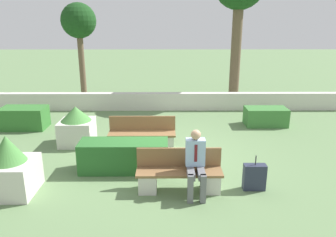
% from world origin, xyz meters
% --- Properties ---
extents(ground_plane, '(60.00, 60.00, 0.00)m').
position_xyz_m(ground_plane, '(0.00, 0.00, 0.00)').
color(ground_plane, '#607F51').
extents(perimeter_wall, '(13.83, 0.30, 0.66)m').
position_xyz_m(perimeter_wall, '(0.00, 4.59, 0.33)').
color(perimeter_wall, beige).
rests_on(perimeter_wall, ground_plane).
extents(bench_front, '(1.73, 0.48, 0.84)m').
position_xyz_m(bench_front, '(0.31, -1.54, 0.32)').
color(bench_front, brown).
rests_on(bench_front, ground_plane).
extents(bench_left_side, '(1.79, 0.48, 0.84)m').
position_xyz_m(bench_left_side, '(-0.60, 0.73, 0.32)').
color(bench_left_side, brown).
rests_on(bench_left_side, ground_plane).
extents(person_seated_man, '(0.38, 0.64, 1.31)m').
position_xyz_m(person_seated_man, '(0.62, -1.68, 0.71)').
color(person_seated_man, slate).
rests_on(person_seated_man, ground_plane).
extents(hedge_block_near_left, '(1.33, 0.72, 0.58)m').
position_xyz_m(hedge_block_near_left, '(3.30, 2.68, 0.29)').
color(hedge_block_near_left, '#3D7A38').
rests_on(hedge_block_near_left, ground_plane).
extents(hedge_block_near_right, '(2.01, 0.67, 0.70)m').
position_xyz_m(hedge_block_near_right, '(-0.92, -0.62, 0.35)').
color(hedge_block_near_right, '#286028').
rests_on(hedge_block_near_right, ground_plane).
extents(hedge_block_mid_left, '(1.39, 0.80, 0.68)m').
position_xyz_m(hedge_block_mid_left, '(-4.47, 2.42, 0.34)').
color(hedge_block_mid_left, '#33702D').
rests_on(hedge_block_mid_left, ground_plane).
extents(planter_corner_left, '(0.90, 0.90, 1.08)m').
position_xyz_m(planter_corner_left, '(-2.42, 1.04, 0.52)').
color(planter_corner_left, beige).
rests_on(planter_corner_left, ground_plane).
extents(planter_corner_right, '(0.94, 0.94, 1.21)m').
position_xyz_m(planter_corner_right, '(-3.05, -1.63, 0.52)').
color(planter_corner_right, beige).
rests_on(planter_corner_right, ground_plane).
extents(suitcase, '(0.45, 0.19, 0.75)m').
position_xyz_m(suitcase, '(1.84, -1.53, 0.27)').
color(suitcase, '#282D42').
rests_on(suitcase, ground_plane).
extents(tree_leftmost, '(1.42, 1.42, 3.99)m').
position_xyz_m(tree_leftmost, '(-3.50, 6.32, 3.17)').
color(tree_leftmost, brown).
rests_on(tree_leftmost, ground_plane).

